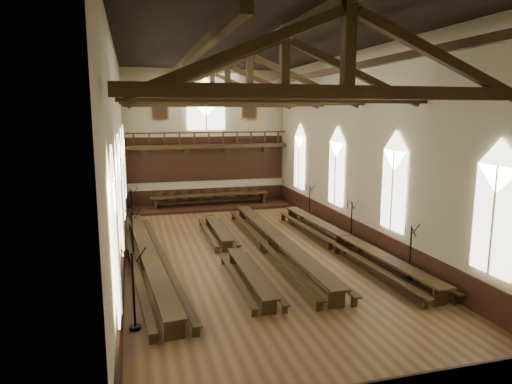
# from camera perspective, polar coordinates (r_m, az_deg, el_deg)

# --- Properties ---
(ground) EXTENTS (26.00, 26.00, 0.00)m
(ground) POSITION_cam_1_polar(r_m,az_deg,el_deg) (22.68, -0.75, -7.75)
(ground) COLOR brown
(ground) RESTS_ON ground
(room_walls) EXTENTS (26.00, 26.00, 26.00)m
(room_walls) POSITION_cam_1_polar(r_m,az_deg,el_deg) (21.61, -0.79, 8.79)
(room_walls) COLOR #B9AF8C
(room_walls) RESTS_ON ground
(wainscot_band) EXTENTS (12.00, 26.00, 1.20)m
(wainscot_band) POSITION_cam_1_polar(r_m,az_deg,el_deg) (22.51, -0.75, -6.29)
(wainscot_band) COLOR #361A10
(wainscot_band) RESTS_ON ground
(side_windows) EXTENTS (11.85, 19.80, 4.50)m
(side_windows) POSITION_cam_1_polar(r_m,az_deg,el_deg) (21.84, -0.77, 1.64)
(side_windows) COLOR white
(side_windows) RESTS_ON room_walls
(end_window) EXTENTS (2.80, 0.12, 3.80)m
(end_window) POSITION_cam_1_polar(r_m,az_deg,el_deg) (34.25, -6.28, 10.45)
(end_window) COLOR white
(end_window) RESTS_ON room_walls
(minstrels_gallery) EXTENTS (11.80, 1.24, 3.70)m
(minstrels_gallery) POSITION_cam_1_polar(r_m,az_deg,el_deg) (34.14, -6.11, 4.88)
(minstrels_gallery) COLOR #372611
(minstrels_gallery) RESTS_ON room_walls
(portraits) EXTENTS (7.75, 0.09, 1.45)m
(portraits) POSITION_cam_1_polar(r_m,az_deg,el_deg) (34.25, -6.28, 10.24)
(portraits) COLOR brown
(portraits) RESTS_ON room_walls
(roof_trusses) EXTENTS (11.70, 25.70, 2.80)m
(roof_trusses) POSITION_cam_1_polar(r_m,az_deg,el_deg) (21.65, -0.80, 13.45)
(roof_trusses) COLOR #372611
(roof_trusses) RESTS_ON room_walls
(refectory_row_a) EXTENTS (2.17, 14.94, 0.80)m
(refectory_row_a) POSITION_cam_1_polar(r_m,az_deg,el_deg) (21.22, -13.43, -7.64)
(refectory_row_a) COLOR #372611
(refectory_row_a) RESTS_ON ground
(refectory_row_b) EXTENTS (1.39, 13.58, 0.66)m
(refectory_row_b) POSITION_cam_1_polar(r_m,az_deg,el_deg) (22.02, -3.11, -6.99)
(refectory_row_b) COLOR #372611
(refectory_row_b) RESTS_ON ground
(refectory_row_c) EXTENTS (1.67, 14.93, 0.81)m
(refectory_row_c) POSITION_cam_1_polar(r_m,az_deg,el_deg) (23.04, 2.58, -5.95)
(refectory_row_c) COLOR #372611
(refectory_row_c) RESTS_ON ground
(refectory_row_d) EXTENTS (1.89, 14.78, 0.78)m
(refectory_row_d) POSITION_cam_1_polar(r_m,az_deg,el_deg) (23.48, 11.11, -5.86)
(refectory_row_d) COLOR #372611
(refectory_row_d) RESTS_ON ground
(dais) EXTENTS (11.40, 3.01, 0.20)m
(dais) POSITION_cam_1_polar(r_m,az_deg,el_deg) (33.46, -5.68, -1.81)
(dais) COLOR #361A10
(dais) RESTS_ON ground
(high_table) EXTENTS (8.59, 1.20, 0.80)m
(high_table) POSITION_cam_1_polar(r_m,az_deg,el_deg) (33.31, -5.70, -0.50)
(high_table) COLOR #372611
(high_table) RESTS_ON dais
(high_chairs) EXTENTS (7.68, 0.49, 1.03)m
(high_chairs) POSITION_cam_1_polar(r_m,az_deg,el_deg) (34.14, -5.93, -0.45)
(high_chairs) COLOR #372611
(high_chairs) RESTS_ON dais
(candelabrum_left_near) EXTENTS (0.80, 0.80, 2.71)m
(candelabrum_left_near) POSITION_cam_1_polar(r_m,az_deg,el_deg) (15.49, -14.98, -13.49)
(candelabrum_left_near) COLOR black
(candelabrum_left_near) RESTS_ON ground
(candelabrum_left_mid) EXTENTS (0.75, 0.75, 2.53)m
(candelabrum_left_mid) POSITION_cam_1_polar(r_m,az_deg,el_deg) (21.99, -15.13, -6.58)
(candelabrum_left_mid) COLOR black
(candelabrum_left_mid) RESTS_ON ground
(candelabrum_left_far) EXTENTS (0.71, 0.74, 2.45)m
(candelabrum_left_far) POSITION_cam_1_polar(r_m,az_deg,el_deg) (28.76, -15.20, -2.75)
(candelabrum_left_far) COLOR black
(candelabrum_left_far) RESTS_ON ground
(candelabrum_right_near) EXTENTS (0.69, 0.71, 2.36)m
(candelabrum_right_near) POSITION_cam_1_polar(r_m,az_deg,el_deg) (20.22, 18.65, -8.39)
(candelabrum_right_near) COLOR black
(candelabrum_right_near) RESTS_ON ground
(candelabrum_right_mid) EXTENTS (0.66, 0.73, 2.39)m
(candelabrum_right_mid) POSITION_cam_1_polar(r_m,az_deg,el_deg) (24.58, 11.80, -4.80)
(candelabrum_right_mid) COLOR black
(candelabrum_right_mid) RESTS_ON ground
(candelabrum_right_far) EXTENTS (0.69, 0.66, 2.29)m
(candelabrum_right_far) POSITION_cam_1_polar(r_m,az_deg,el_deg) (29.76, 6.70, -2.14)
(candelabrum_right_far) COLOR black
(candelabrum_right_far) RESTS_ON ground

